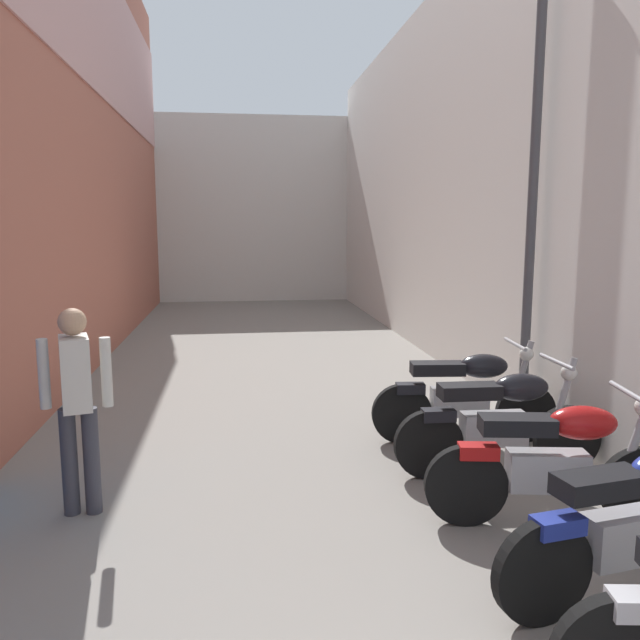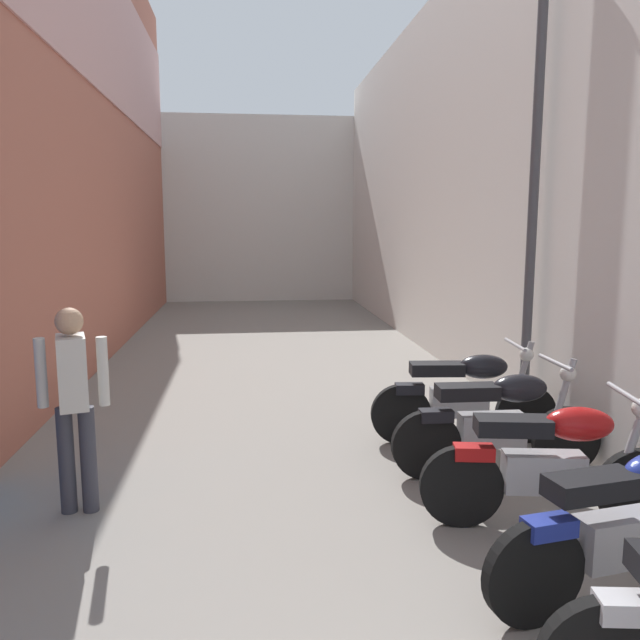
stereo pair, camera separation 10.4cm
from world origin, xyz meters
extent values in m
plane|color=gray|center=(0.00, 7.35, 0.00)|extent=(34.71, 34.71, 0.00)
cube|color=#B76651|center=(-2.85, 9.35, 3.77)|extent=(0.40, 18.71, 7.53)
cube|color=silver|center=(2.85, 9.35, 2.92)|extent=(0.40, 18.71, 5.83)
cube|color=silver|center=(0.00, 19.71, 2.58)|extent=(8.31, 2.00, 5.15)
cube|color=#B7B7BC|center=(1.17, 3.09, 0.56)|extent=(0.30, 0.18, 0.10)
cylinder|color=black|center=(1.09, 3.80, 0.30)|extent=(0.60, 0.18, 0.60)
cube|color=#9E9EA3|center=(1.65, 3.90, 0.42)|extent=(0.59, 0.29, 0.28)
cube|color=black|center=(1.43, 3.86, 0.76)|extent=(0.55, 0.30, 0.12)
cube|color=navy|center=(1.17, 3.81, 0.56)|extent=(0.30, 0.18, 0.10)
cylinder|color=black|center=(2.32, 4.74, 0.30)|extent=(0.60, 0.18, 0.60)
cylinder|color=black|center=(1.09, 4.95, 0.30)|extent=(0.60, 0.18, 0.60)
cube|color=#9E9EA3|center=(1.65, 4.86, 0.42)|extent=(0.59, 0.29, 0.28)
ellipsoid|color=#AD1414|center=(1.88, 4.82, 0.78)|extent=(0.52, 0.34, 0.24)
cube|color=black|center=(1.43, 4.90, 0.76)|extent=(0.55, 0.30, 0.12)
cylinder|color=#9E9EA3|center=(2.25, 4.76, 0.65)|extent=(0.25, 0.10, 0.77)
cylinder|color=#9E9EA3|center=(2.18, 4.77, 1.00)|extent=(0.13, 0.58, 0.04)
cube|color=#AD1414|center=(1.17, 4.94, 0.56)|extent=(0.30, 0.19, 0.10)
cylinder|color=black|center=(2.33, 5.79, 0.30)|extent=(0.60, 0.10, 0.60)
cylinder|color=black|center=(1.08, 5.82, 0.30)|extent=(0.60, 0.10, 0.60)
cube|color=#9E9EA3|center=(1.65, 5.80, 0.42)|extent=(0.57, 0.21, 0.28)
ellipsoid|color=black|center=(1.88, 5.80, 0.78)|extent=(0.49, 0.27, 0.24)
cube|color=black|center=(1.42, 5.81, 0.76)|extent=(0.53, 0.23, 0.12)
cylinder|color=#9E9EA3|center=(2.26, 5.79, 0.65)|extent=(0.25, 0.07, 0.77)
cylinder|color=#9E9EA3|center=(2.19, 5.79, 1.00)|extent=(0.05, 0.58, 0.04)
sphere|color=silver|center=(2.31, 5.79, 0.90)|extent=(0.14, 0.14, 0.14)
cube|color=black|center=(1.16, 5.82, 0.56)|extent=(0.28, 0.15, 0.10)
cylinder|color=black|center=(2.33, 6.58, 0.30)|extent=(0.60, 0.14, 0.60)
cylinder|color=black|center=(1.08, 6.71, 0.30)|extent=(0.60, 0.14, 0.60)
cube|color=#9E9EA3|center=(1.65, 6.65, 0.42)|extent=(0.58, 0.25, 0.28)
ellipsoid|color=black|center=(1.88, 6.63, 0.78)|extent=(0.50, 0.31, 0.24)
cube|color=black|center=(1.42, 6.67, 0.76)|extent=(0.54, 0.27, 0.12)
cylinder|color=#9E9EA3|center=(2.26, 6.59, 0.65)|extent=(0.25, 0.08, 0.77)
cylinder|color=#9E9EA3|center=(2.19, 6.59, 1.00)|extent=(0.09, 0.58, 0.04)
sphere|color=silver|center=(2.31, 6.58, 0.90)|extent=(0.14, 0.14, 0.14)
cube|color=black|center=(1.16, 6.70, 0.56)|extent=(0.29, 0.17, 0.10)
cylinder|color=#383842|center=(-1.80, 5.52, 0.41)|extent=(0.12, 0.12, 0.82)
cylinder|color=#383842|center=(-1.64, 5.52, 0.41)|extent=(0.12, 0.12, 0.82)
cube|color=beige|center=(-1.72, 5.52, 1.09)|extent=(0.28, 0.38, 0.54)
sphere|color=tan|center=(-1.72, 5.52, 1.47)|extent=(0.20, 0.20, 0.20)
cylinder|color=beige|center=(-1.94, 5.52, 1.09)|extent=(0.08, 0.08, 0.52)
cylinder|color=beige|center=(-1.50, 5.52, 1.09)|extent=(0.08, 0.08, 0.52)
cylinder|color=#47474C|center=(2.50, 7.03, 2.45)|extent=(0.10, 0.10, 4.91)
camera|label=1|loc=(-0.53, 0.83, 2.17)|focal=35.21mm
camera|label=2|loc=(-0.43, 0.82, 2.17)|focal=35.21mm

